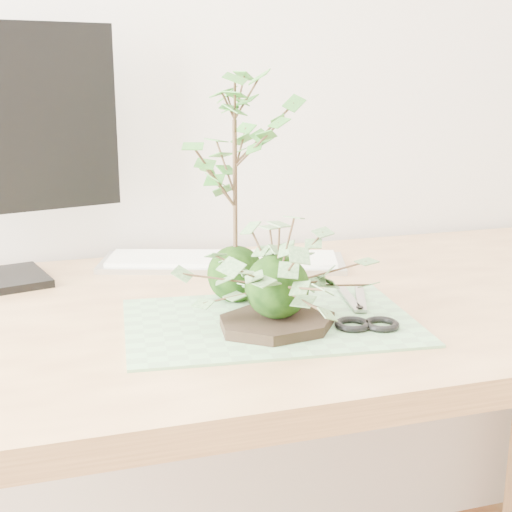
% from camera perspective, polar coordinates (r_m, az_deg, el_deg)
% --- Properties ---
extents(desk, '(1.60, 0.70, 0.74)m').
position_cam_1_polar(desk, '(1.14, 1.77, -7.81)').
color(desk, tan).
rests_on(desk, ground_plane).
extents(cutting_mat, '(0.43, 0.31, 0.00)m').
position_cam_1_polar(cutting_mat, '(1.02, 1.13, -5.29)').
color(cutting_mat, '#6A9467').
rests_on(cutting_mat, desk).
extents(stone_dish, '(0.19, 0.19, 0.01)m').
position_cam_1_polar(stone_dish, '(0.99, 1.67, -5.33)').
color(stone_dish, black).
rests_on(stone_dish, cutting_mat).
extents(ivy_kokedama, '(0.28, 0.28, 0.18)m').
position_cam_1_polar(ivy_kokedama, '(0.96, 1.71, -0.07)').
color(ivy_kokedama, black).
rests_on(ivy_kokedama, stone_dish).
extents(maple_kokedama, '(0.24, 0.24, 0.37)m').
position_cam_1_polar(maple_kokedama, '(1.06, -1.72, 9.68)').
color(maple_kokedama, black).
rests_on(maple_kokedama, desk).
extents(keyboard, '(0.46, 0.26, 0.02)m').
position_cam_1_polar(keyboard, '(1.31, -2.69, -0.43)').
color(keyboard, '#BBBBBB').
rests_on(keyboard, desk).
extents(scissors, '(0.10, 0.21, 0.01)m').
position_cam_1_polar(scissors, '(1.03, 9.09, -4.91)').
color(scissors, '#989898').
rests_on(scissors, cutting_mat).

